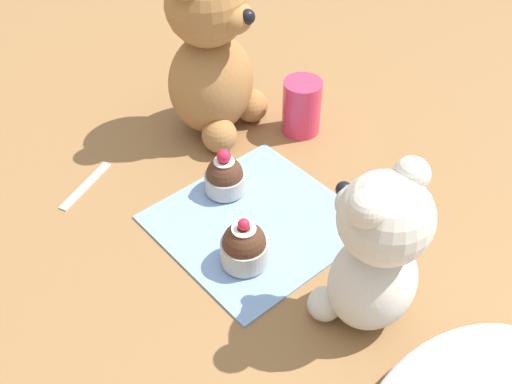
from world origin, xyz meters
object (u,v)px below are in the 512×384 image
Objects in this scene: cupcake_near_tan_bear at (225,177)px; juice_glass at (302,107)px; teaspoon at (86,185)px; teddy_bear_tan at (212,56)px; cupcake_near_cream_bear at (244,246)px; teddy_bear_cream at (374,254)px.

cupcake_near_tan_bear is 0.80× the size of juice_glass.
juice_glass is 0.34m from teaspoon.
teddy_bear_tan reaches higher than teaspoon.
cupcake_near_cream_bear is at bearing -138.44° from teddy_bear_tan.
teaspoon is (0.08, -0.25, -0.03)m from cupcake_near_cream_bear.
cupcake_near_tan_bear reaches higher than teaspoon.
teddy_bear_cream is 0.36m from juice_glass.
teddy_bear_cream reaches higher than cupcake_near_cream_bear.
cupcake_near_cream_bear is 0.81× the size of juice_glass.
juice_glass reaches higher than cupcake_near_cream_bear.
teddy_bear_tan is at bearing -105.71° from teddy_bear_cream.
juice_glass is 0.83× the size of teaspoon.
cupcake_near_tan_bear is 0.18m from juice_glass.
cupcake_near_cream_bear is 0.13m from cupcake_near_tan_bear.
cupcake_near_cream_bear is at bearing 82.80° from teaspoon.
teddy_bear_tan is (-0.10, -0.39, 0.02)m from teddy_bear_cream.
teddy_bear_cream is 0.79× the size of teddy_bear_tan.
cupcake_near_tan_bear is 0.20m from teaspoon.
juice_glass is (-0.19, -0.30, -0.06)m from teddy_bear_cream.
teddy_bear_cream reaches higher than teaspoon.
cupcake_near_tan_bear is (-0.01, -0.26, -0.07)m from teddy_bear_cream.
teddy_bear_tan is 2.57× the size of teaspoon.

